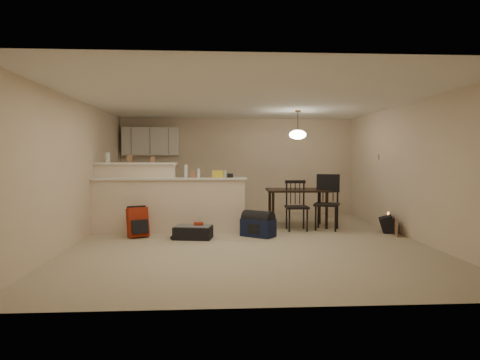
{
  "coord_description": "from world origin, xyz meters",
  "views": [
    {
      "loc": [
        -0.61,
        -7.64,
        1.49
      ],
      "look_at": [
        -0.1,
        0.7,
        1.05
      ],
      "focal_mm": 32.0,
      "sensor_mm": 36.0,
      "label": 1
    }
  ],
  "objects": [
    {
      "name": "bag_lump",
      "position": [
        -0.53,
        0.9,
        1.16
      ],
      "size": [
        0.22,
        0.18,
        0.14
      ],
      "primitive_type": "cube",
      "color": "#93684C",
      "rests_on": "breakfast_bar"
    },
    {
      "name": "kitchen_counter",
      "position": [
        -2.0,
        3.19,
        0.45
      ],
      "size": [
        1.8,
        0.6,
        0.9
      ],
      "primitive_type": "cube",
      "color": "white",
      "rests_on": "ground"
    },
    {
      "name": "cereal_box",
      "position": [
        -2.31,
        1.12,
        1.47
      ],
      "size": [
        0.1,
        0.07,
        0.16
      ],
      "primitive_type": "cube",
      "color": "#93684C",
      "rests_on": "breakfast_bar"
    },
    {
      "name": "red_backpack",
      "position": [
        -2.04,
        0.4,
        0.27
      ],
      "size": [
        0.43,
        0.36,
        0.55
      ],
      "primitive_type": "cube",
      "rotation": [
        0.0,
        0.0,
        0.43
      ],
      "color": "maroon",
      "rests_on": "ground"
    },
    {
      "name": "cardboard_sheet",
      "position": [
        2.85,
        0.23,
        0.15
      ],
      "size": [
        0.13,
        0.37,
        0.29
      ],
      "primitive_type": "cube",
      "rotation": [
        0.0,
        0.0,
        1.28
      ],
      "color": "#93684C",
      "rests_on": "ground"
    },
    {
      "name": "dining_chair_far",
      "position": [
        1.71,
        0.99,
        0.56
      ],
      "size": [
        0.63,
        0.61,
        1.12
      ],
      "primitive_type": null,
      "rotation": [
        0.0,
        0.0,
        -0.38
      ],
      "color": "black",
      "rests_on": "ground"
    },
    {
      "name": "pouch",
      "position": [
        -0.29,
        0.9,
        1.13
      ],
      "size": [
        0.12,
        0.1,
        0.08
      ],
      "primitive_type": "cube",
      "color": "#93684C",
      "rests_on": "breakfast_bar"
    },
    {
      "name": "room",
      "position": [
        0.0,
        0.0,
        1.25
      ],
      "size": [
        7.0,
        7.02,
        2.5
      ],
      "color": "#B6A78C",
      "rests_on": "ground"
    },
    {
      "name": "navy_duffel",
      "position": [
        0.22,
        0.33,
        0.17
      ],
      "size": [
        0.69,
        0.63,
        0.33
      ],
      "primitive_type": "cube",
      "rotation": [
        0.0,
        0.0,
        -0.64
      ],
      "color": "#111935",
      "rests_on": "ground"
    },
    {
      "name": "suitcase",
      "position": [
        -0.99,
        0.18,
        0.11
      ],
      "size": [
        0.74,
        0.55,
        0.23
      ],
      "primitive_type": "cube",
      "rotation": [
        0.0,
        0.0,
        -0.17
      ],
      "color": "black",
      "rests_on": "ground"
    },
    {
      "name": "extra_item_x",
      "position": [
        -1.03,
        0.9,
        1.15
      ],
      "size": [
        0.11,
        0.1,
        0.12
      ],
      "primitive_type": "cube",
      "color": "#93684C",
      "rests_on": "breakfast_bar"
    },
    {
      "name": "jar",
      "position": [
        -2.75,
        1.12,
        1.49
      ],
      "size": [
        0.1,
        0.1,
        0.2
      ],
      "primitive_type": "cylinder",
      "color": "silver",
      "rests_on": "breakfast_bar"
    },
    {
      "name": "dining_chair_near",
      "position": [
        1.08,
        0.94,
        0.51
      ],
      "size": [
        0.45,
        0.43,
        1.02
      ],
      "primitive_type": null,
      "rotation": [
        0.0,
        0.0,
        -0.0
      ],
      "color": "black",
      "rests_on": "ground"
    },
    {
      "name": "dining_table",
      "position": [
        1.18,
        1.46,
        0.71
      ],
      "size": [
        1.32,
        0.9,
        0.81
      ],
      "rotation": [
        0.0,
        0.0,
        -0.03
      ],
      "color": "black",
      "rests_on": "ground"
    },
    {
      "name": "extra_item_y",
      "position": [
        -0.39,
        0.9,
        1.16
      ],
      "size": [
        0.06,
        0.06,
        0.15
      ],
      "primitive_type": "cylinder",
      "color": "silver",
      "rests_on": "breakfast_bar"
    },
    {
      "name": "thermostat",
      "position": [
        2.98,
        1.55,
        1.5
      ],
      "size": [
        0.02,
        0.12,
        0.12
      ],
      "primitive_type": "cube",
      "color": "beige",
      "rests_on": "room"
    },
    {
      "name": "upper_cabinets",
      "position": [
        -2.2,
        3.32,
        1.9
      ],
      "size": [
        1.4,
        0.34,
        0.7
      ],
      "primitive_type": "cube",
      "color": "white",
      "rests_on": "room"
    },
    {
      "name": "breakfast_bar",
      "position": [
        -1.76,
        0.98,
        0.61
      ],
      "size": [
        3.08,
        0.58,
        1.39
      ],
      "color": "beige",
      "rests_on": "ground"
    },
    {
      "name": "black_daypack",
      "position": [
        2.84,
        0.61,
        0.16
      ],
      "size": [
        0.36,
        0.43,
        0.32
      ],
      "primitive_type": "cube",
      "rotation": [
        0.0,
        0.0,
        1.23
      ],
      "color": "black",
      "rests_on": "ground"
    },
    {
      "name": "bottle_b",
      "position": [
        -0.92,
        0.9,
        1.18
      ],
      "size": [
        0.06,
        0.06,
        0.18
      ],
      "primitive_type": "cylinder",
      "color": "silver",
      "rests_on": "breakfast_bar"
    },
    {
      "name": "small_box",
      "position": [
        -1.85,
        1.12,
        1.45
      ],
      "size": [
        0.08,
        0.06,
        0.12
      ],
      "primitive_type": "cube",
      "color": "#93684C",
      "rests_on": "breakfast_bar"
    },
    {
      "name": "pendant_lamp",
      "position": [
        1.18,
        1.46,
        1.99
      ],
      "size": [
        0.36,
        0.36,
        0.62
      ],
      "color": "brown",
      "rests_on": "room"
    },
    {
      "name": "bottle_a",
      "position": [
        -1.17,
        0.9,
        1.22
      ],
      "size": [
        0.07,
        0.07,
        0.26
      ],
      "primitive_type": "cylinder",
      "color": "silver",
      "rests_on": "breakfast_bar"
    }
  ]
}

